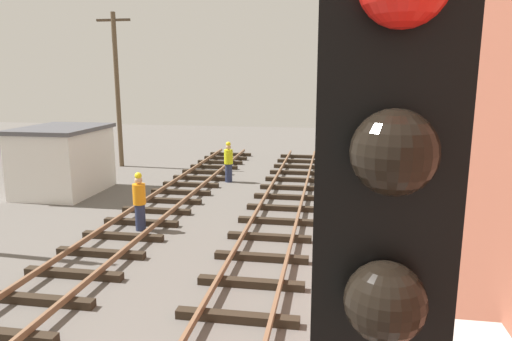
{
  "coord_description": "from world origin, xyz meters",
  "views": [
    {
      "loc": [
        2.5,
        -3.55,
        4.82
      ],
      "look_at": [
        0.09,
        10.96,
        1.79
      ],
      "focal_mm": 32.58,
      "sensor_mm": 36.0,
      "label": 1
    }
  ],
  "objects_px": {
    "control_hut": "(63,160)",
    "track_worker_distant": "(229,162)",
    "parked_car_red": "(56,145)",
    "track_worker_foreground": "(140,202)",
    "utility_pole_far": "(117,88)"
  },
  "relations": [
    {
      "from": "control_hut",
      "to": "track_worker_distant",
      "type": "xyz_separation_m",
      "value": [
        6.32,
        3.04,
        -0.46
      ]
    },
    {
      "from": "track_worker_distant",
      "to": "parked_car_red",
      "type": "bearing_deg",
      "value": 160.89
    },
    {
      "from": "track_worker_foreground",
      "to": "track_worker_distant",
      "type": "distance_m",
      "value": 7.18
    },
    {
      "from": "control_hut",
      "to": "track_worker_foreground",
      "type": "distance_m",
      "value": 6.48
    },
    {
      "from": "control_hut",
      "to": "parked_car_red",
      "type": "distance_m",
      "value": 8.3
    },
    {
      "from": "parked_car_red",
      "to": "track_worker_distant",
      "type": "relative_size",
      "value": 2.25
    },
    {
      "from": "track_worker_distant",
      "to": "utility_pole_far",
      "type": "bearing_deg",
      "value": 157.15
    },
    {
      "from": "utility_pole_far",
      "to": "track_worker_foreground",
      "type": "distance_m",
      "value": 11.62
    },
    {
      "from": "track_worker_foreground",
      "to": "track_worker_distant",
      "type": "height_order",
      "value": "same"
    },
    {
      "from": "parked_car_red",
      "to": "utility_pole_far",
      "type": "xyz_separation_m",
      "value": [
        4.45,
        -1.05,
        3.27
      ]
    },
    {
      "from": "control_hut",
      "to": "utility_pole_far",
      "type": "xyz_separation_m",
      "value": [
        -0.22,
        5.8,
        2.79
      ]
    },
    {
      "from": "parked_car_red",
      "to": "utility_pole_far",
      "type": "distance_m",
      "value": 5.62
    },
    {
      "from": "utility_pole_far",
      "to": "control_hut",
      "type": "bearing_deg",
      "value": -87.83
    },
    {
      "from": "utility_pole_far",
      "to": "track_worker_foreground",
      "type": "bearing_deg",
      "value": -61.77
    },
    {
      "from": "parked_car_red",
      "to": "track_worker_distant",
      "type": "height_order",
      "value": "track_worker_distant"
    }
  ]
}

